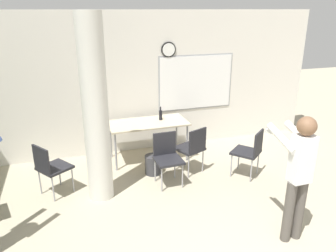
{
  "coord_description": "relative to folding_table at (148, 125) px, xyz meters",
  "views": [
    {
      "loc": [
        -1.29,
        -1.28,
        2.81
      ],
      "look_at": [
        0.09,
        2.98,
        1.2
      ],
      "focal_mm": 35.0,
      "sensor_mm": 36.0,
      "label": 1
    }
  ],
  "objects": [
    {
      "name": "chair_mid_room",
      "position": [
        1.49,
        -1.25,
        -0.2
      ],
      "size": [
        0.62,
        0.62,
        0.87
      ],
      "color": "#232328",
      "rests_on": "ground_plane"
    },
    {
      "name": "chair_near_pillar",
      "position": [
        -1.79,
        -0.83,
        -0.2
      ],
      "size": [
        0.61,
        0.61,
        0.87
      ],
      "color": "#232328",
      "rests_on": "ground_plane"
    },
    {
      "name": "person_playing_side",
      "position": [
        1.13,
        -2.87,
        0.27
      ],
      "size": [
        0.37,
        0.65,
        1.66
      ],
      "color": "#514C47",
      "rests_on": "ground_plane"
    },
    {
      "name": "folding_table",
      "position": [
        0.0,
        0.0,
        0.0
      ],
      "size": [
        1.5,
        0.73,
        0.76
      ],
      "color": "beige",
      "rests_on": "ground_plane"
    },
    {
      "name": "support_pillar",
      "position": [
        -1.06,
        -1.1,
        0.69
      ],
      "size": [
        0.38,
        0.38,
        2.8
      ],
      "color": "silver",
      "rests_on": "ground_plane"
    },
    {
      "name": "chair_table_right",
      "position": [
        0.59,
        -0.81,
        -0.2
      ],
      "size": [
        0.58,
        0.58,
        0.87
      ],
      "color": "#232328",
      "rests_on": "ground_plane"
    },
    {
      "name": "bottle_on_table",
      "position": [
        0.27,
        0.07,
        0.16
      ],
      "size": [
        0.07,
        0.07,
        0.26
      ],
      "color": "black",
      "rests_on": "folding_table"
    },
    {
      "name": "waste_bin",
      "position": [
        -0.09,
        -0.63,
        -0.54
      ],
      "size": [
        0.29,
        0.29,
        0.35
      ],
      "color": "#38383D",
      "rests_on": "ground_plane"
    },
    {
      "name": "wall_back",
      "position": [
        -0.14,
        0.59,
        0.69
      ],
      "size": [
        8.0,
        0.15,
        2.8
      ],
      "color": "silver",
      "rests_on": "ground_plane"
    },
    {
      "name": "chair_table_front",
      "position": [
        0.06,
        -1.02,
        -0.2
      ],
      "size": [
        0.45,
        0.45,
        0.87
      ],
      "color": "#232328",
      "rests_on": "ground_plane"
    }
  ]
}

